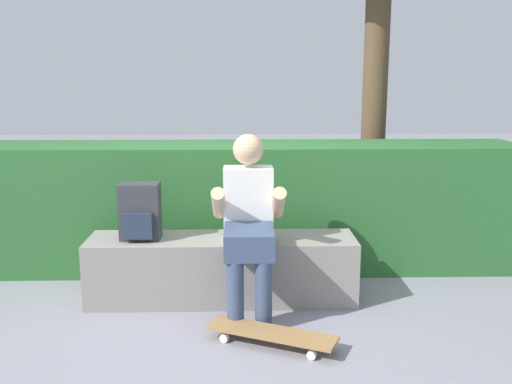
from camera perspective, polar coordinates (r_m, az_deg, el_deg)
ground_plane at (r=3.95m, az=-3.50°, el=-12.58°), size 24.00×24.00×0.00m
bench_main at (r=4.22m, az=-3.36°, el=-7.56°), size 1.91×0.45×0.47m
person_skater at (r=3.89m, az=-0.73°, el=-2.62°), size 0.49×0.62×1.22m
skateboard_near_person at (r=3.60m, az=1.52°, el=-13.79°), size 0.81×0.51×0.09m
backpack_on_bench at (r=4.15m, az=-11.38°, el=-1.97°), size 0.28×0.23×0.40m
hedge_row at (r=4.88m, az=-3.17°, el=-1.38°), size 4.91×0.70×1.05m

